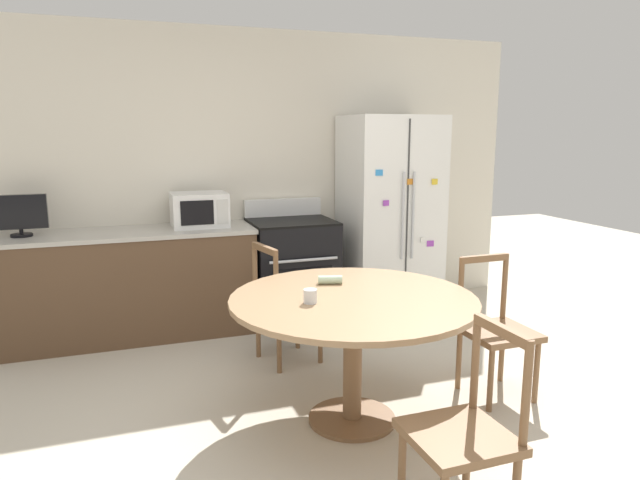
# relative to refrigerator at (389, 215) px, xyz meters

# --- Properties ---
(ground_plane) EXTENTS (14.00, 14.00, 0.00)m
(ground_plane) POSITION_rel_refrigerator_xyz_m (-1.19, -2.23, -0.92)
(ground_plane) COLOR beige
(back_wall) EXTENTS (5.20, 0.10, 2.60)m
(back_wall) POSITION_rel_refrigerator_xyz_m (-1.19, 0.42, 0.38)
(back_wall) COLOR silver
(back_wall) RESTS_ON ground_plane
(kitchen_counter) EXTENTS (2.07, 0.64, 0.90)m
(kitchen_counter) POSITION_rel_refrigerator_xyz_m (-2.36, 0.06, -0.47)
(kitchen_counter) COLOR brown
(kitchen_counter) RESTS_ON ground_plane
(refrigerator) EXTENTS (0.84, 0.72, 1.84)m
(refrigerator) POSITION_rel_refrigerator_xyz_m (0.00, 0.00, 0.00)
(refrigerator) COLOR white
(refrigerator) RESTS_ON ground_plane
(oven_range) EXTENTS (0.73, 0.68, 1.08)m
(oven_range) POSITION_rel_refrigerator_xyz_m (-0.95, 0.03, -0.45)
(oven_range) COLOR black
(oven_range) RESTS_ON ground_plane
(microwave) EXTENTS (0.46, 0.39, 0.29)m
(microwave) POSITION_rel_refrigerator_xyz_m (-1.75, 0.10, 0.12)
(microwave) COLOR white
(microwave) RESTS_ON kitchen_counter
(countertop_tv) EXTENTS (0.40, 0.16, 0.32)m
(countertop_tv) POSITION_rel_refrigerator_xyz_m (-3.12, 0.07, 0.15)
(countertop_tv) COLOR black
(countertop_tv) RESTS_ON kitchen_counter
(dining_table) EXTENTS (1.43, 1.43, 0.77)m
(dining_table) POSITION_rel_refrigerator_xyz_m (-1.16, -1.89, -0.27)
(dining_table) COLOR #997551
(dining_table) RESTS_ON ground_plane
(dining_chair_near) EXTENTS (0.42, 0.42, 0.90)m
(dining_chair_near) POSITION_rel_refrigerator_xyz_m (-1.06, -2.90, -0.49)
(dining_chair_near) COLOR brown
(dining_chair_near) RESTS_ON ground_plane
(dining_chair_far) EXTENTS (0.50, 0.50, 0.90)m
(dining_chair_far) POSITION_rel_refrigerator_xyz_m (-1.28, -0.88, -0.49)
(dining_chair_far) COLOR brown
(dining_chair_far) RESTS_ON ground_plane
(dining_chair_right) EXTENTS (0.42, 0.42, 0.90)m
(dining_chair_right) POSITION_rel_refrigerator_xyz_m (-0.14, -1.86, -0.49)
(dining_chair_right) COLOR brown
(dining_chair_right) RESTS_ON ground_plane
(candle_glass) EXTENTS (0.08, 0.08, 0.08)m
(candle_glass) POSITION_rel_refrigerator_xyz_m (-1.43, -1.92, -0.12)
(candle_glass) COLOR silver
(candle_glass) RESTS_ON dining_table
(folded_napkin) EXTENTS (0.16, 0.09, 0.05)m
(folded_napkin) POSITION_rel_refrigerator_xyz_m (-1.18, -1.58, -0.13)
(folded_napkin) COLOR beige
(folded_napkin) RESTS_ON dining_table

